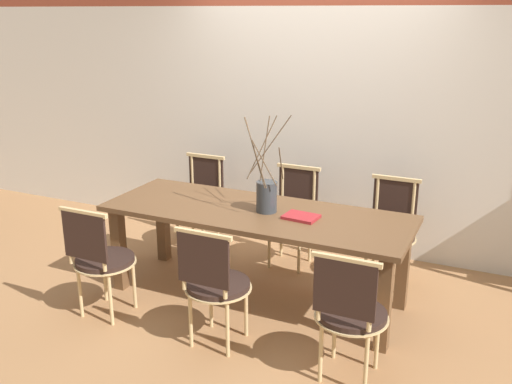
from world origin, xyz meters
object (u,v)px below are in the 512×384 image
Objects in this scene: vase_centerpiece at (267,195)px; dining_table at (256,223)px; chair_near_center at (350,310)px; book_stack at (301,217)px; chair_far_center at (390,227)px.

dining_table is at bearing -165.64° from vase_centerpiece.
book_stack is (-0.59, 0.72, 0.26)m from chair_near_center.
dining_table is at bearing 39.80° from chair_far_center.
vase_centerpiece is (0.08, 0.02, 0.23)m from dining_table.
chair_far_center is 1.14m from vase_centerpiece.
book_stack is (0.29, -0.03, -0.12)m from vase_centerpiece.
vase_centerpiece is (-0.88, 0.75, 0.38)m from chair_near_center.
vase_centerpiece is at bearing 14.36° from dining_table.
vase_centerpiece is 0.32m from book_stack.
chair_near_center is 1.22m from vase_centerpiece.
book_stack is (0.37, -0.01, 0.11)m from dining_table.
dining_table is 2.69× the size of chair_near_center.
chair_near_center is at bearing -50.96° from book_stack.
book_stack reaches higher than dining_table.
chair_near_center is at bearing -37.50° from dining_table.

